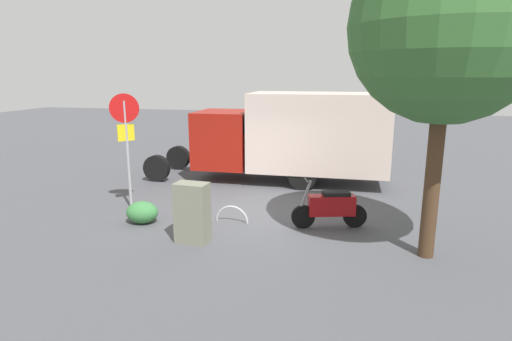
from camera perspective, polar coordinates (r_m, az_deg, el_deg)
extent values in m
plane|color=#494B50|center=(11.17, 0.49, -5.85)|extent=(60.00, 60.00, 0.00)
cylinder|color=black|center=(15.25, 7.10, 0.96)|extent=(0.90, 0.25, 0.90)
cylinder|color=black|center=(13.41, 6.33, -0.70)|extent=(0.90, 0.25, 0.90)
cylinder|color=black|center=(16.46, -10.47, 1.73)|extent=(0.90, 0.25, 0.90)
cylinder|color=black|center=(14.77, -13.30, 0.30)|extent=(0.90, 0.25, 0.90)
cube|color=beige|center=(14.07, 8.50, 5.16)|extent=(4.49, 2.21, 2.54)
cube|color=maroon|center=(14.69, -4.30, 4.33)|extent=(1.80, 2.10, 1.90)
cube|color=black|center=(14.62, -4.34, 6.65)|extent=(1.82, 1.94, 0.60)
cylinder|color=black|center=(10.15, 6.39, -6.24)|extent=(0.57, 0.24, 0.56)
cylinder|color=black|center=(10.41, 13.24, -6.01)|extent=(0.57, 0.24, 0.56)
cube|color=maroon|center=(10.18, 10.19, -4.63)|extent=(1.15, 0.59, 0.48)
cube|color=black|center=(10.13, 10.81, -3.16)|extent=(0.69, 0.43, 0.12)
cylinder|color=slate|center=(9.99, 6.75, -3.25)|extent=(0.29, 0.14, 0.69)
cylinder|color=black|center=(9.90, 6.80, -1.30)|extent=(0.18, 0.54, 0.04)
cylinder|color=#9E9EA3|center=(11.76, -16.96, 1.90)|extent=(0.08, 0.08, 2.92)
cylinder|color=red|center=(11.57, -17.42, 8.06)|extent=(0.71, 0.32, 0.76)
cube|color=yellow|center=(11.64, -17.21, 4.92)|extent=(0.33, 0.33, 0.44)
cylinder|color=#47301E|center=(8.88, 22.80, -1.13)|extent=(0.30, 0.30, 3.20)
sphere|color=#33642E|center=(8.69, 24.52, 17.37)|extent=(3.55, 3.55, 3.55)
cube|color=slate|center=(9.27, -8.63, -5.68)|extent=(0.75, 0.50, 1.33)
torus|color=#B7B7BC|center=(10.58, -3.27, -6.96)|extent=(0.85, 0.09, 0.85)
ellipsoid|color=#3A7B40|center=(10.80, -15.16, -5.49)|extent=(0.79, 0.65, 0.54)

